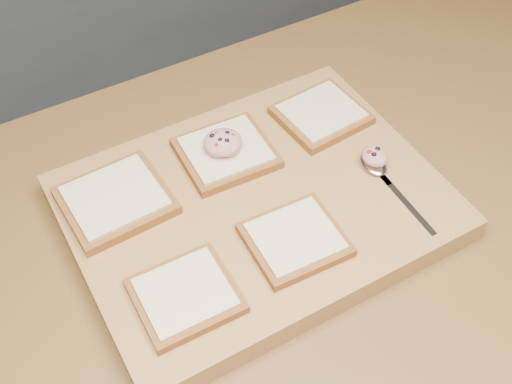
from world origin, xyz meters
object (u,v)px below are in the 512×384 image
tuna_salad_dollop (223,142)px  cutting_board (256,207)px  spoon (378,170)px  bread_far_center (226,152)px

tuna_salad_dollop → cutting_board: bearing=-88.3°
cutting_board → tuna_salad_dollop: tuna_salad_dollop is taller
cutting_board → tuna_salad_dollop: size_ratio=8.89×
tuna_salad_dollop → spoon: (0.17, -0.13, -0.03)m
tuna_salad_dollop → spoon: 0.22m
spoon → bread_far_center: bearing=142.1°
bread_far_center → tuna_salad_dollop: size_ratio=2.38×
cutting_board → spoon: bearing=-14.3°
bread_far_center → spoon: bread_far_center is taller
bread_far_center → spoon: bearing=-37.9°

